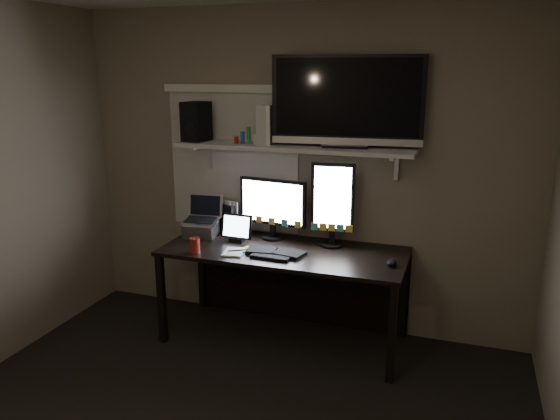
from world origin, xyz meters
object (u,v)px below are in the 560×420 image
at_px(cup, 195,245).
at_px(keyboard, 275,252).
at_px(mouse, 392,263).
at_px(speaker, 196,122).
at_px(monitor_landscape, 273,208).
at_px(desk, 289,266).
at_px(laptop, 201,217).
at_px(monitor_portrait, 333,204).
at_px(tablet, 237,228).
at_px(tv, 347,101).
at_px(game_console, 267,124).

bearing_deg(cup, keyboard, 16.49).
relative_size(keyboard, mouse, 4.00).
bearing_deg(cup, speaker, 112.32).
xyz_separation_m(monitor_landscape, keyboard, (0.14, -0.34, -0.23)).
bearing_deg(desk, speaker, 175.23).
relative_size(laptop, speaker, 1.05).
height_order(monitor_portrait, mouse, monitor_portrait).
xyz_separation_m(monitor_portrait, laptop, (-1.04, -0.11, -0.16)).
distance_m(monitor_portrait, mouse, 0.64).
bearing_deg(laptop, speaker, 112.66).
xyz_separation_m(tablet, cup, (-0.19, -0.34, -0.06)).
bearing_deg(keyboard, tv, 42.81).
height_order(keyboard, speaker, speaker).
bearing_deg(tablet, monitor_portrait, 12.36).
distance_m(monitor_portrait, keyboard, 0.56).
xyz_separation_m(desk, keyboard, (-0.03, -0.23, 0.19)).
bearing_deg(tv, keyboard, -145.52).
distance_m(monitor_portrait, speaker, 1.24).
xyz_separation_m(tablet, game_console, (0.19, 0.15, 0.78)).
bearing_deg(tv, laptop, -178.18).
relative_size(desk, monitor_portrait, 2.78).
relative_size(monitor_landscape, cup, 5.06).
bearing_deg(laptop, game_console, 6.45).
relative_size(cup, speaker, 0.36).
relative_size(desk, monitor_landscape, 3.23).
distance_m(mouse, tv, 1.18).
relative_size(monitor_portrait, mouse, 5.99).
bearing_deg(laptop, monitor_landscape, 6.51).
xyz_separation_m(mouse, speaker, (-1.58, 0.26, 0.88)).
bearing_deg(mouse, keyboard, -177.63).
height_order(monitor_landscape, laptop, monitor_landscape).
distance_m(monitor_landscape, monitor_portrait, 0.49).
bearing_deg(speaker, game_console, 12.27).
distance_m(mouse, cup, 1.41).
relative_size(desk, speaker, 5.95).
xyz_separation_m(monitor_portrait, cup, (-0.91, -0.48, -0.27)).
bearing_deg(laptop, keyboard, -23.19).
bearing_deg(monitor_landscape, game_console, -158.90).
bearing_deg(tv, game_console, 176.73).
bearing_deg(laptop, desk, -4.90).
relative_size(monitor_landscape, mouse, 5.17).
xyz_separation_m(tablet, speaker, (-0.38, 0.12, 0.79)).
xyz_separation_m(cup, speaker, (-0.19, 0.46, 0.85)).
relative_size(cup, tv, 0.10).
height_order(tablet, speaker, speaker).
xyz_separation_m(desk, mouse, (0.80, -0.20, 0.20)).
relative_size(cup, game_console, 0.38).
height_order(desk, laptop, laptop).
bearing_deg(tablet, mouse, -5.04).
height_order(tablet, laptop, laptop).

